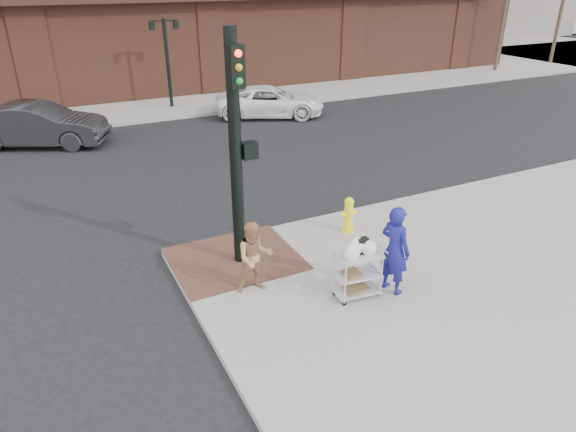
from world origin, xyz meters
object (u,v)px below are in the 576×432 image
lamp_post (167,54)px  woman_blue (395,250)px  pedestrian_tan (254,257)px  fire_hydrant (349,214)px  traffic_signal_pole (237,146)px  sedan_dark (38,125)px  utility_cart (358,271)px  minivan_white (270,101)px

lamp_post → woman_blue: size_ratio=2.15×
lamp_post → pedestrian_tan: bearing=-99.2°
pedestrian_tan → fire_hydrant: (3.13, 1.39, -0.30)m
traffic_signal_pole → pedestrian_tan: traffic_signal_pole is taller
lamp_post → sedan_dark: size_ratio=0.81×
woman_blue → fire_hydrant: 2.76m
pedestrian_tan → sedan_dark: bearing=114.6°
utility_cart → woman_blue: bearing=-11.3°
woman_blue → traffic_signal_pole: bearing=29.0°
fire_hydrant → traffic_signal_pole: bearing=-176.9°
lamp_post → pedestrian_tan: size_ratio=2.62×
minivan_white → sedan_dark: bearing=115.6°
sedan_dark → minivan_white: bearing=-64.6°
woman_blue → pedestrian_tan: (-2.49, 1.25, -0.17)m
minivan_white → fire_hydrant: bearing=-170.9°
lamp_post → fire_hydrant: size_ratio=4.38×
lamp_post → woman_blue: 17.77m
sedan_dark → fire_hydrant: bearing=-126.3°
woman_blue → utility_cart: (-0.75, 0.15, -0.36)m
lamp_post → utility_cart: bearing=-93.1°
pedestrian_tan → minivan_white: pedestrian_tan is taller
woman_blue → pedestrian_tan: 2.79m
traffic_signal_pole → woman_blue: size_ratio=2.68×
pedestrian_tan → fire_hydrant: pedestrian_tan is taller
woman_blue → fire_hydrant: bearing=-27.4°
lamp_post → woman_blue: lamp_post is taller
lamp_post → traffic_signal_pole: (-2.48, -15.23, 0.21)m
woman_blue → minivan_white: bearing=-29.0°
sedan_dark → minivan_white: (9.73, 0.16, -0.13)m
utility_cart → fire_hydrant: 2.85m
fire_hydrant → pedestrian_tan: bearing=-156.0°
woman_blue → sedan_dark: size_ratio=0.38×
minivan_white → fire_hydrant: (-3.27, -11.73, -0.07)m
lamp_post → sedan_dark: (-6.00, -3.49, -1.80)m
pedestrian_tan → fire_hydrant: size_ratio=1.67×
pedestrian_tan → fire_hydrant: 3.44m
woman_blue → fire_hydrant: (0.64, 2.64, -0.47)m
lamp_post → utility_cart: (-0.94, -17.55, -1.90)m
woman_blue → minivan_white: size_ratio=0.38×
traffic_signal_pole → woman_blue: traffic_signal_pole is taller
woman_blue → minivan_white: (3.91, 14.37, -0.40)m
pedestrian_tan → sedan_dark: (-3.33, 12.96, -0.10)m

